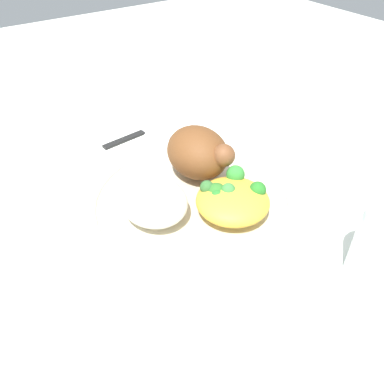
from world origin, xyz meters
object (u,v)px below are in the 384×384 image
plate (192,202)px  fork (141,147)px  rice_pile (152,199)px  knife (141,132)px  roasted_chicken (199,152)px  mac_cheese_with_broccoli (232,198)px  water_glass (382,247)px

plate → fork: bearing=175.9°
rice_pile → knife: (-0.21, 0.09, -0.03)m
roasted_chicken → knife: 0.18m
plate → knife: size_ratio=1.44×
knife → mac_cheese_with_broccoli: bearing=-1.4°
rice_pile → fork: bearing=156.7°
plate → roasted_chicken: size_ratio=2.56×
mac_cheese_with_broccoli → fork: 0.22m
rice_pile → knife: rice_pile is taller
fork → knife: (-0.04, 0.02, 0.00)m
roasted_chicken → water_glass: 0.27m
plate → knife: 0.22m
knife → fork: bearing=-28.7°
knife → water_glass: water_glass is taller
rice_pile → roasted_chicken: bearing=110.5°
mac_cheese_with_broccoli → water_glass: 0.18m
plate → roasted_chicken: bearing=136.1°
water_glass → mac_cheese_with_broccoli: bearing=-157.5°
rice_pile → water_glass: size_ratio=0.99×
knife → plate: bearing=-9.5°
mac_cheese_with_broccoli → fork: size_ratio=0.67×
roasted_chicken → knife: bearing=-178.4°
fork → water_glass: (0.39, 0.09, 0.05)m
roasted_chicken → mac_cheese_with_broccoli: (0.09, -0.01, -0.02)m
plate → fork: plate is taller
plate → water_glass: water_glass is taller
fork → knife: knife is taller
water_glass → rice_pile: bearing=-144.7°
water_glass → roasted_chicken: bearing=-167.3°
roasted_chicken → fork: (-0.13, -0.03, -0.05)m
mac_cheese_with_broccoli → roasted_chicken: bearing=172.9°
rice_pile → mac_cheese_with_broccoli: (0.05, 0.09, -0.00)m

